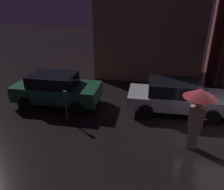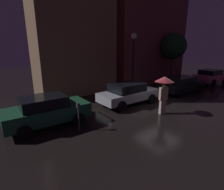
% 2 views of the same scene
% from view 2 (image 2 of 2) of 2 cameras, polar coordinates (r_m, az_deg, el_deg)
% --- Properties ---
extents(ground_plane, '(60.00, 60.00, 0.00)m').
position_cam_2_polar(ground_plane, '(12.05, 15.31, -3.29)').
color(ground_plane, black).
extents(building_facade_left, '(6.23, 3.00, 9.86)m').
position_cam_2_polar(building_facade_left, '(14.89, -12.47, 19.65)').
color(building_facade_left, '#8C664C').
rests_on(building_facade_left, ground).
extents(building_facade_right, '(8.92, 3.00, 9.60)m').
position_cam_2_polar(building_facade_right, '(19.86, 11.66, 18.20)').
color(building_facade_right, brown).
rests_on(building_facade_right, ground).
extents(parked_car_green, '(3.96, 1.93, 1.49)m').
position_cam_2_polar(parked_car_green, '(9.10, -20.53, -4.75)').
color(parked_car_green, '#1E5638').
rests_on(parked_car_green, ground).
extents(parked_car_silver, '(4.29, 1.95, 1.43)m').
position_cam_2_polar(parked_car_silver, '(11.83, 5.36, 0.64)').
color(parked_car_silver, '#B7B7BF').
rests_on(parked_car_silver, ground).
extents(parked_car_black, '(4.62, 2.07, 1.37)m').
position_cam_2_polar(parked_car_black, '(15.91, 21.58, 3.40)').
color(parked_car_black, black).
rests_on(parked_car_black, ground).
extents(parked_car_pink, '(3.94, 2.01, 1.48)m').
position_cam_2_polar(parked_car_pink, '(20.93, 29.46, 5.35)').
color(parked_car_pink, '#DB6684').
rests_on(parked_car_pink, ground).
extents(pedestrian_with_umbrella, '(1.04, 1.04, 2.18)m').
position_cam_2_polar(pedestrian_with_umbrella, '(10.16, 16.67, 3.02)').
color(pedestrian_with_umbrella, beige).
rests_on(pedestrian_with_umbrella, ground).
extents(parking_meter, '(0.12, 0.10, 1.33)m').
position_cam_2_polar(parking_meter, '(8.15, -10.88, -5.99)').
color(parking_meter, '#4C5154').
rests_on(parking_meter, ground).
extents(street_lamp_near, '(0.47, 0.47, 4.82)m').
position_cam_2_polar(street_lamp_near, '(14.52, 7.01, 14.38)').
color(street_lamp_near, black).
rests_on(street_lamp_near, ground).
extents(street_tree, '(2.60, 2.60, 5.10)m').
position_cam_2_polar(street_tree, '(19.29, 19.37, 14.75)').
color(street_tree, '#473323').
rests_on(street_tree, ground).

